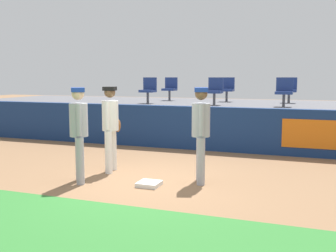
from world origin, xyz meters
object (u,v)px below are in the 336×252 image
player_runner_visitor (79,128)px  player_coach_visitor (201,128)px  seat_back_center (227,88)px  seat_back_left (170,87)px  player_fielder_home (111,123)px  seat_back_right (289,89)px  first_base (149,184)px  seat_front_left (149,89)px  seat_front_center (215,90)px  seat_front_right (284,90)px

player_runner_visitor → player_coach_visitor: (2.16, 0.77, 0.00)m
player_coach_visitor → seat_back_center: bearing=169.3°
seat_back_left → seat_back_center: bearing=-0.0°
player_coach_visitor → seat_back_center: seat_back_center is taller
player_fielder_home → seat_back_right: bearing=141.9°
first_base → player_runner_visitor: player_runner_visitor is taller
seat_front_left → seat_back_center: same height
seat_front_left → player_coach_visitor: bearing=-56.9°
seat_back_center → player_fielder_home: bearing=-100.1°
first_base → seat_back_left: bearing=107.1°
player_coach_visitor → seat_back_right: 6.68m
first_base → seat_front_center: seat_front_center is taller
seat_front_center → seat_front_left: bearing=-180.0°
seat_back_center → seat_front_right: bearing=-41.4°
first_base → seat_front_left: seat_front_left is taller
seat_back_left → seat_back_center: (2.11, -0.00, -0.00)m
first_base → player_fielder_home: (-1.20, 0.77, 1.00)m
seat_back_left → player_runner_visitor: bearing=-83.4°
player_fielder_home → seat_back_left: bearing=177.5°
first_base → seat_back_right: 7.56m
first_base → player_coach_visitor: bearing=34.8°
player_runner_visitor → seat_back_right: seat_back_right is taller
first_base → seat_back_right: bearing=74.3°
player_runner_visitor → seat_front_right: size_ratio=2.14×
player_coach_visitor → player_fielder_home: bearing=-114.3°
player_fielder_home → seat_front_center: bearing=154.7°
seat_front_right → seat_front_center: 2.04m
seat_front_center → player_runner_visitor: bearing=-102.9°
seat_front_center → seat_back_left: same height
seat_back_right → player_fielder_home: bearing=-116.8°
seat_back_left → seat_back_center: 2.11m
seat_front_right → seat_back_center: same height
player_runner_visitor → player_coach_visitor: bearing=74.6°
player_coach_visitor → seat_back_right: size_ratio=2.15×
player_fielder_home → seat_front_right: bearing=133.8°
seat_front_right → seat_front_center: (-2.04, -0.00, -0.00)m
seat_front_left → seat_back_center: bearing=39.2°
seat_front_right → seat_back_center: size_ratio=1.00×
player_runner_visitor → seat_front_right: bearing=113.9°
first_base → seat_back_right: (2.00, 7.12, 1.58)m
player_coach_visitor → seat_back_center: size_ratio=2.15×
seat_back_left → seat_front_right: bearing=-23.4°
seat_back_center → first_base: bearing=-89.4°
seat_back_left → seat_back_right: bearing=0.0°
player_fielder_home → seat_back_center: (1.13, 6.35, 0.58)m
seat_back_center → seat_front_center: bearing=-90.0°
seat_front_left → seat_back_left: same height
seat_front_center → seat_front_left: 2.20m
first_base → seat_front_center: (-0.07, 5.32, 1.58)m
player_coach_visitor → seat_back_right: bearing=151.3°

